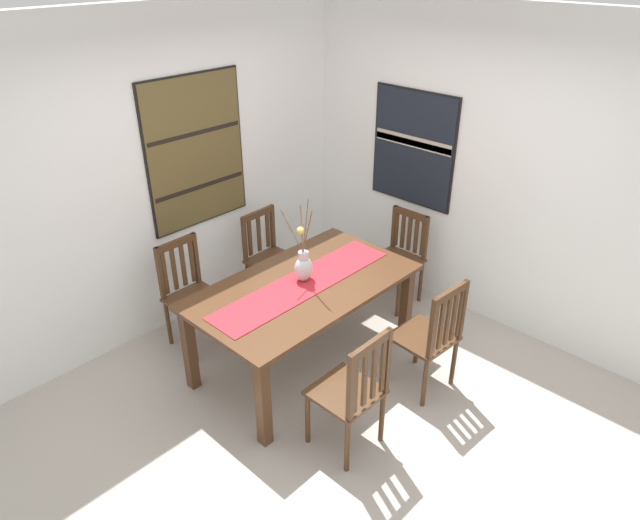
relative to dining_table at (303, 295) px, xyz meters
name	(u,v)px	position (x,y,z in m)	size (l,w,h in m)	color
ground_plane	(335,402)	(-0.17, -0.50, -0.67)	(6.40, 6.40, 0.03)	#B2A89E
wall_back	(174,174)	(-0.17, 1.36, 0.70)	(6.40, 0.12, 2.70)	white
wall_side	(482,171)	(1.69, -0.50, 0.70)	(0.12, 6.40, 2.70)	white
dining_table	(303,295)	(0.00, 0.00, 0.00)	(1.78, 1.00, 0.76)	#51331E
table_runner	(303,284)	(0.00, 0.00, 0.11)	(1.64, 0.36, 0.01)	#B7232D
centerpiece_vase	(303,265)	(0.04, 0.04, 0.24)	(0.21, 0.25, 0.72)	silver
chair_0	(431,335)	(0.43, -0.91, -0.15)	(0.45, 0.45, 0.96)	#4C301C
chair_1	(191,293)	(-0.44, 0.90, -0.17)	(0.43, 0.43, 0.94)	#4C301C
chair_2	(270,257)	(0.46, 0.90, -0.18)	(0.44, 0.44, 0.91)	#4C301C
chair_3	(400,256)	(1.31, 0.02, -0.18)	(0.42, 0.42, 0.89)	#4C301C
chair_4	(353,391)	(-0.42, -0.88, -0.16)	(0.42, 0.42, 0.97)	#4C301C
painting_on_back_wall	(196,152)	(0.03, 1.30, 0.86)	(0.97, 0.05, 1.29)	black
painting_on_side_wall	(413,148)	(1.62, 0.18, 0.76)	(0.05, 0.88, 1.05)	black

